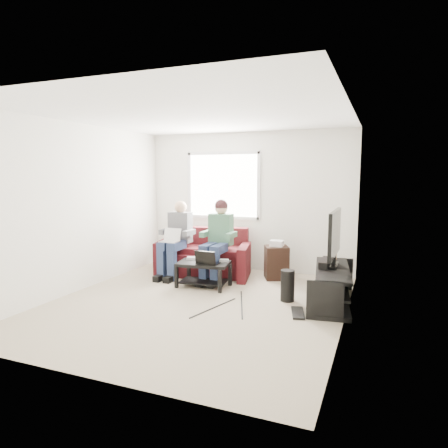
# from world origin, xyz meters

# --- Properties ---
(floor) EXTENTS (4.50, 4.50, 0.00)m
(floor) POSITION_xyz_m (0.00, 0.00, 0.00)
(floor) COLOR tan
(floor) RESTS_ON ground
(ceiling) EXTENTS (4.50, 4.50, 0.00)m
(ceiling) POSITION_xyz_m (0.00, 0.00, 2.60)
(ceiling) COLOR white
(ceiling) RESTS_ON wall_back
(wall_back) EXTENTS (4.50, 0.00, 4.50)m
(wall_back) POSITION_xyz_m (0.00, 2.25, 1.30)
(wall_back) COLOR white
(wall_back) RESTS_ON floor
(wall_front) EXTENTS (4.50, 0.00, 4.50)m
(wall_front) POSITION_xyz_m (0.00, -2.25, 1.30)
(wall_front) COLOR white
(wall_front) RESTS_ON floor
(wall_left) EXTENTS (0.00, 4.50, 4.50)m
(wall_left) POSITION_xyz_m (-2.00, 0.00, 1.30)
(wall_left) COLOR white
(wall_left) RESTS_ON floor
(wall_right) EXTENTS (0.00, 4.50, 4.50)m
(wall_right) POSITION_xyz_m (2.00, 0.00, 1.30)
(wall_right) COLOR white
(wall_right) RESTS_ON floor
(window) EXTENTS (1.48, 0.04, 1.28)m
(window) POSITION_xyz_m (-0.50, 2.23, 1.60)
(window) COLOR white
(window) RESTS_ON wall_back
(sofa) EXTENTS (1.93, 1.11, 0.83)m
(sofa) POSITION_xyz_m (-0.63, 1.60, 0.31)
(sofa) COLOR #4C1318
(sofa) RESTS_ON floor
(person_left) EXTENTS (0.40, 0.71, 1.34)m
(person_left) POSITION_xyz_m (-1.03, 1.29, 0.73)
(person_left) COLOR navy
(person_left) RESTS_ON sofa
(person_right) EXTENTS (0.40, 0.71, 1.38)m
(person_right) POSITION_xyz_m (-0.23, 1.31, 0.79)
(person_right) COLOR navy
(person_right) RESTS_ON sofa
(laptop_silver) EXTENTS (0.39, 0.35, 0.24)m
(laptop_silver) POSITION_xyz_m (-1.03, 1.07, 0.71)
(laptop_silver) COLOR silver
(laptop_silver) RESTS_ON person_left
(coffee_table) EXTENTS (0.88, 0.60, 0.41)m
(coffee_table) POSITION_xyz_m (-0.26, 0.80, 0.30)
(coffee_table) COLOR black
(coffee_table) RESTS_ON floor
(laptop_black) EXTENTS (0.35, 0.25, 0.24)m
(laptop_black) POSITION_xyz_m (-0.14, 0.72, 0.53)
(laptop_black) COLOR black
(laptop_black) RESTS_ON coffee_table
(controller_a) EXTENTS (0.16, 0.12, 0.04)m
(controller_a) POSITION_xyz_m (-0.54, 0.92, 0.43)
(controller_a) COLOR silver
(controller_a) RESTS_ON coffee_table
(controller_b) EXTENTS (0.15, 0.11, 0.04)m
(controller_b) POSITION_xyz_m (-0.36, 0.98, 0.43)
(controller_b) COLOR black
(controller_b) RESTS_ON coffee_table
(controller_c) EXTENTS (0.16, 0.12, 0.04)m
(controller_c) POSITION_xyz_m (0.04, 0.95, 0.43)
(controller_c) COLOR gray
(controller_c) RESTS_ON coffee_table
(tv_stand) EXTENTS (0.66, 1.58, 0.50)m
(tv_stand) POSITION_xyz_m (1.77, 0.72, 0.23)
(tv_stand) COLOR black
(tv_stand) RESTS_ON floor
(tv) EXTENTS (0.12, 1.10, 0.81)m
(tv) POSITION_xyz_m (1.77, 0.82, 0.96)
(tv) COLOR black
(tv) RESTS_ON tv_stand
(soundbar) EXTENTS (0.12, 0.50, 0.10)m
(soundbar) POSITION_xyz_m (1.65, 0.82, 0.55)
(soundbar) COLOR black
(soundbar) RESTS_ON tv_stand
(drink_cup) EXTENTS (0.08, 0.08, 0.12)m
(drink_cup) POSITION_xyz_m (1.72, 1.35, 0.56)
(drink_cup) COLOR #9A6642
(drink_cup) RESTS_ON tv_stand
(console_white) EXTENTS (0.30, 0.22, 0.06)m
(console_white) POSITION_xyz_m (1.77, 0.32, 0.30)
(console_white) COLOR silver
(console_white) RESTS_ON tv_stand
(console_grey) EXTENTS (0.34, 0.26, 0.08)m
(console_grey) POSITION_xyz_m (1.77, 1.02, 0.31)
(console_grey) COLOR gray
(console_grey) RESTS_ON tv_stand
(console_black) EXTENTS (0.38, 0.30, 0.07)m
(console_black) POSITION_xyz_m (1.77, 0.67, 0.30)
(console_black) COLOR black
(console_black) RESTS_ON tv_stand
(subwoofer) EXTENTS (0.20, 0.20, 0.45)m
(subwoofer) POSITION_xyz_m (1.16, 0.58, 0.23)
(subwoofer) COLOR black
(subwoofer) RESTS_ON floor
(keyboard_floor) EXTENTS (0.27, 0.49, 0.03)m
(keyboard_floor) POSITION_xyz_m (1.42, 0.10, 0.01)
(keyboard_floor) COLOR black
(keyboard_floor) RESTS_ON floor
(end_table) EXTENTS (0.39, 0.39, 0.68)m
(end_table) POSITION_xyz_m (0.70, 1.74, 0.30)
(end_table) COLOR black
(end_table) RESTS_ON floor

